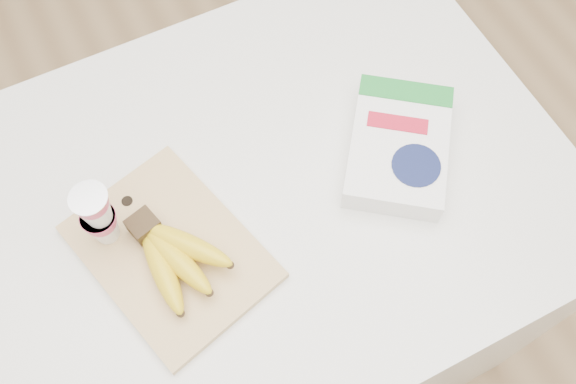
% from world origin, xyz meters
% --- Properties ---
extents(room, '(4.00, 4.00, 4.00)m').
position_xyz_m(room, '(0.00, 0.00, 1.35)').
color(room, tan).
rests_on(room, ground).
extents(table, '(1.28, 0.86, 0.96)m').
position_xyz_m(table, '(0.00, 0.00, 0.48)').
color(table, silver).
rests_on(table, ground).
extents(cutting_board, '(0.33, 0.39, 0.02)m').
position_xyz_m(cutting_board, '(-0.12, -0.05, 0.97)').
color(cutting_board, '#E7CC7F').
rests_on(cutting_board, table).
extents(bananas, '(0.15, 0.20, 0.06)m').
position_xyz_m(bananas, '(-0.12, -0.07, 1.00)').
color(bananas, '#382816').
rests_on(bananas, cutting_board).
extents(yogurt_stack, '(0.07, 0.06, 0.15)m').
position_xyz_m(yogurt_stack, '(-0.20, 0.03, 1.06)').
color(yogurt_stack, white).
rests_on(yogurt_stack, cutting_board).
extents(cereal_box, '(0.29, 0.31, 0.06)m').
position_xyz_m(cereal_box, '(0.33, -0.05, 0.99)').
color(cereal_box, white).
rests_on(cereal_box, table).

